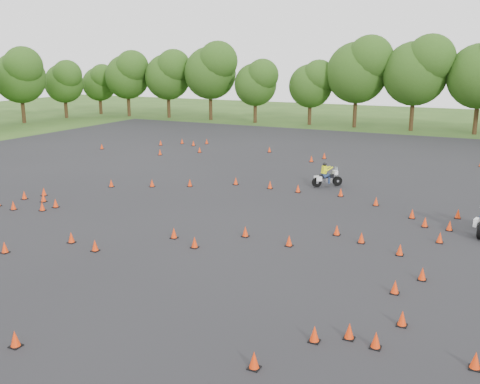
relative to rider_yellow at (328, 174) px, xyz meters
name	(u,v)px	position (x,y,z in m)	size (l,w,h in m)	color
ground	(200,239)	(-2.12, -11.83, -0.75)	(140.00, 140.00, 0.00)	#2D5119
asphalt_pad	(256,206)	(-2.12, -5.83, -0.75)	(62.00, 62.00, 0.00)	black
treeline	(415,89)	(1.46, 23.54, 3.94)	(86.78, 32.58, 10.60)	#274814
traffic_cones	(251,203)	(-2.20, -6.28, -0.52)	(36.58, 33.17, 0.45)	#EC3509
rider_yellow	(328,174)	(0.00, 0.00, 0.00)	(1.94, 0.60, 1.50)	#D3DC13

